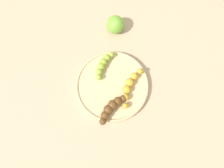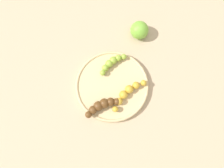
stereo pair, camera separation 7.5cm
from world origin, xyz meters
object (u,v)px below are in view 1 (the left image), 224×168
at_px(banana_overripe, 111,108).
at_px(banana_spotted, 129,86).
at_px(apple_green, 115,25).
at_px(banana_green, 103,65).
at_px(fruit_bowl, 112,86).

height_order(banana_overripe, banana_spotted, banana_overripe).
bearing_deg(apple_green, banana_green, -46.10).
bearing_deg(banana_overripe, fruit_bowl, -49.56).
bearing_deg(fruit_bowl, apple_green, 146.56).
relative_size(banana_spotted, banana_green, 1.26).
xyz_separation_m(fruit_bowl, banana_spotted, (0.04, 0.05, 0.02)).
height_order(fruit_bowl, banana_green, banana_green).
distance_m(fruit_bowl, banana_spotted, 0.06).
bearing_deg(banana_green, banana_spotted, 166.88).
bearing_deg(banana_spotted, fruit_bowl, 16.11).
bearing_deg(banana_spotted, apple_green, -55.09).
bearing_deg(banana_green, apple_green, -77.88).
distance_m(banana_spotted, banana_green, 0.12).
xyz_separation_m(banana_overripe, banana_spotted, (-0.03, 0.09, -0.00)).
bearing_deg(banana_green, fruit_bowl, 141.67).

